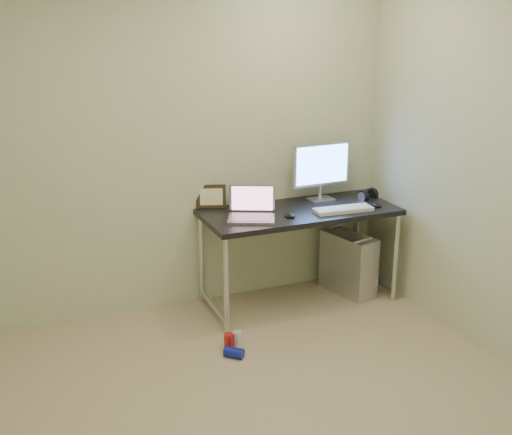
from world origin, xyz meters
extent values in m
plane|color=tan|center=(0.00, 0.00, 0.00)|extent=(3.50, 3.50, 0.00)
cube|color=beige|center=(0.00, 1.75, 1.25)|extent=(3.50, 0.02, 2.50)
cube|color=black|center=(0.93, 1.43, 0.73)|extent=(1.47, 0.64, 0.04)
cylinder|color=silver|center=(0.24, 1.15, 0.35)|extent=(0.04, 0.04, 0.71)
cylinder|color=silver|center=(0.24, 1.71, 0.35)|extent=(0.04, 0.04, 0.71)
cylinder|color=silver|center=(1.63, 1.15, 0.35)|extent=(0.04, 0.04, 0.71)
cylinder|color=silver|center=(1.63, 1.71, 0.35)|extent=(0.04, 0.04, 0.71)
cylinder|color=silver|center=(0.24, 1.43, 0.08)|extent=(0.04, 0.56, 0.04)
cylinder|color=silver|center=(1.63, 1.43, 0.08)|extent=(0.04, 0.56, 0.04)
cube|color=#BBBBC1|center=(1.38, 1.43, 0.24)|extent=(0.31, 0.50, 0.49)
cylinder|color=silver|center=(1.38, 1.24, 0.51)|extent=(0.17, 0.06, 0.02)
cylinder|color=silver|center=(1.38, 1.63, 0.51)|extent=(0.17, 0.06, 0.02)
cylinder|color=black|center=(1.33, 1.70, 0.40)|extent=(0.01, 0.16, 0.69)
cylinder|color=black|center=(1.42, 1.68, 0.38)|extent=(0.02, 0.11, 0.71)
cylinder|color=red|center=(0.17, 0.92, 0.06)|extent=(0.07, 0.07, 0.12)
cylinder|color=silver|center=(0.23, 0.91, 0.06)|extent=(0.08, 0.08, 0.12)
cylinder|color=#121B9E|center=(0.16, 0.81, 0.04)|extent=(0.14, 0.14, 0.07)
cube|color=silver|center=(0.50, 1.33, 0.76)|extent=(0.40, 0.35, 0.02)
cube|color=slate|center=(0.50, 1.33, 0.77)|extent=(0.35, 0.30, 0.00)
cube|color=#94949C|center=(0.56, 1.45, 0.87)|extent=(0.32, 0.18, 0.21)
cube|color=#814D60|center=(0.56, 1.44, 0.87)|extent=(0.29, 0.16, 0.18)
cube|color=silver|center=(1.20, 1.59, 0.76)|extent=(0.20, 0.15, 0.01)
cylinder|color=silver|center=(1.20, 1.61, 0.82)|extent=(0.03, 0.03, 0.11)
cube|color=silver|center=(1.20, 1.60, 1.04)|extent=(0.49, 0.05, 0.34)
cube|color=#467BDC|center=(1.20, 1.58, 1.04)|extent=(0.44, 0.02, 0.29)
cube|color=silver|center=(1.21, 1.27, 0.76)|extent=(0.45, 0.17, 0.03)
ellipsoid|color=black|center=(1.52, 1.28, 0.77)|extent=(0.08, 0.11, 0.04)
ellipsoid|color=black|center=(0.78, 1.29, 0.77)|extent=(0.08, 0.11, 0.03)
cylinder|color=black|center=(1.51, 1.49, 0.78)|extent=(0.06, 0.10, 0.09)
cylinder|color=black|center=(1.63, 1.49, 0.78)|extent=(0.06, 0.10, 0.09)
cube|color=black|center=(1.57, 1.49, 0.83)|extent=(0.12, 0.05, 0.01)
cube|color=black|center=(0.33, 1.72, 0.84)|extent=(0.23, 0.13, 0.18)
cylinder|color=silver|center=(0.50, 1.69, 0.79)|extent=(0.01, 0.01, 0.09)
cylinder|color=silver|center=(0.50, 1.69, 0.85)|extent=(0.04, 0.03, 0.04)
camera|label=1|loc=(-1.14, -2.69, 2.14)|focal=45.00mm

